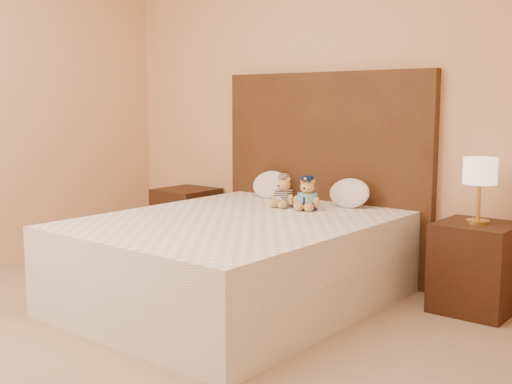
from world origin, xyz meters
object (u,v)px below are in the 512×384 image
nightstand_right (475,267)px  pillow_right (349,192)px  teddy_prisoner (284,191)px  pillow_left (270,183)px  nightstand_left (187,221)px  bed (236,261)px  lamp (480,174)px  teddy_police (307,193)px

nightstand_right → pillow_right: size_ratio=1.76×
teddy_prisoner → pillow_left: 0.44m
nightstand_left → bed: bearing=-32.6°
teddy_prisoner → nightstand_right: bearing=10.4°
teddy_prisoner → pillow_right: 0.46m
teddy_prisoner → pillow_right: same height
lamp → teddy_prisoner: 1.32m
bed → nightstand_right: (1.25, 0.80, -0.00)m
lamp → teddy_prisoner: size_ratio=1.81×
nightstand_left → nightstand_right: bearing=0.0°
bed → nightstand_right: size_ratio=3.64×
teddy_police → bed: bearing=-120.5°
bed → teddy_police: (0.17, 0.55, 0.39)m
nightstand_right → pillow_right: pillow_right is taller
nightstand_right → pillow_right: 1.00m
pillow_left → nightstand_right: bearing=-1.1°
teddy_prisoner → pillow_left: pillow_left is taller
bed → nightstand_left: bearing=147.4°
bed → nightstand_left: size_ratio=3.64×
lamp → pillow_left: 1.63m
nightstand_left → lamp: lamp is taller
nightstand_right → pillow_left: pillow_left is taller
lamp → pillow_right: lamp is taller
nightstand_left → teddy_prisoner: (1.22, -0.25, 0.39)m
teddy_police → teddy_prisoner: (-0.20, 0.00, -0.00)m
lamp → pillow_left: bearing=178.9°
pillow_right → nightstand_left: bearing=-178.9°
teddy_police → pillow_right: bearing=46.0°
bed → pillow_left: bearing=113.9°
lamp → pillow_right: (-0.92, 0.03, -0.19)m
bed → lamp: 1.59m
lamp → teddy_prisoner: bearing=-169.0°
lamp → teddy_police: (-1.08, -0.25, -0.18)m
nightstand_right → pillow_left: (-1.62, 0.03, 0.39)m
pillow_left → pillow_right: 0.70m
bed → pillow_right: pillow_right is taller
lamp → nightstand_left: bearing=180.0°
nightstand_right → lamp: (-0.00, 0.00, 0.57)m
pillow_right → lamp: bearing=-1.9°
nightstand_right → bed: bearing=-147.4°
nightstand_left → nightstand_right: 2.50m
bed → pillow_right: size_ratio=6.41×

